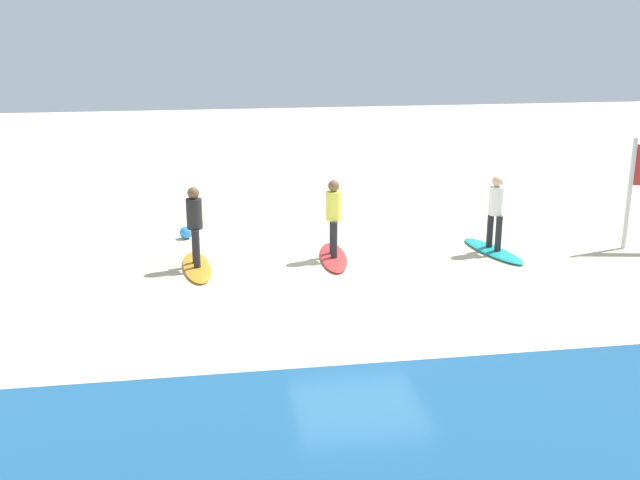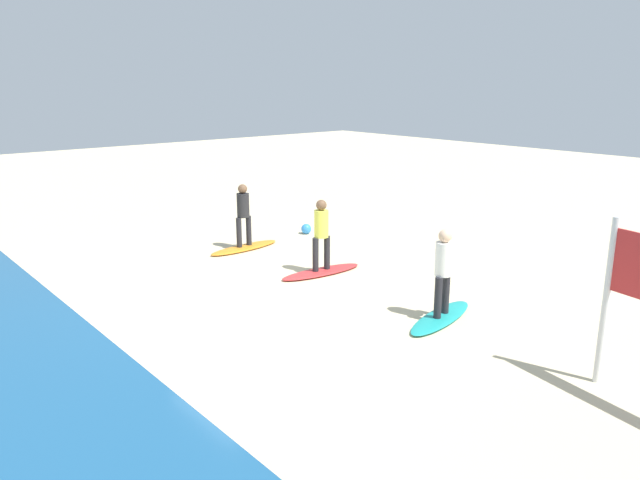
% 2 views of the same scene
% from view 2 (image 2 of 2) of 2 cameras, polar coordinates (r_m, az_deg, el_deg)
% --- Properties ---
extents(ground_plane, '(60.00, 60.00, 0.00)m').
position_cam_2_polar(ground_plane, '(12.72, -7.22, -5.23)').
color(ground_plane, beige).
extents(surfboard_teal, '(1.02, 2.17, 0.09)m').
position_cam_2_polar(surfboard_teal, '(11.64, 11.24, -7.11)').
color(surfboard_teal, teal).
rests_on(surfboard_teal, ground).
extents(surfer_teal, '(0.32, 0.45, 1.64)m').
position_cam_2_polar(surfer_teal, '(11.31, 11.49, -2.44)').
color(surfer_teal, '#232328').
rests_on(surfer_teal, surfboard_teal).
extents(surfboard_red, '(0.75, 2.14, 0.09)m').
position_cam_2_polar(surfboard_red, '(14.04, 0.12, -2.98)').
color(surfboard_red, red).
rests_on(surfboard_red, ground).
extents(surfer_red, '(0.32, 0.46, 1.64)m').
position_cam_2_polar(surfer_red, '(13.77, 0.12, 0.95)').
color(surfer_red, '#232328').
rests_on(surfer_red, surfboard_red).
extents(surfboard_orange, '(0.73, 2.14, 0.09)m').
position_cam_2_polar(surfboard_orange, '(16.16, -7.09, -0.70)').
color(surfboard_orange, orange).
rests_on(surfboard_orange, ground).
extents(surfer_orange, '(0.32, 0.46, 1.64)m').
position_cam_2_polar(surfer_orange, '(15.93, -7.20, 2.74)').
color(surfer_orange, '#232328').
rests_on(surfer_orange, surfboard_orange).
extents(beach_ball, '(0.29, 0.29, 0.29)m').
position_cam_2_polar(beach_ball, '(17.62, -1.30, 1.05)').
color(beach_ball, '#338CE5').
rests_on(beach_ball, ground).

